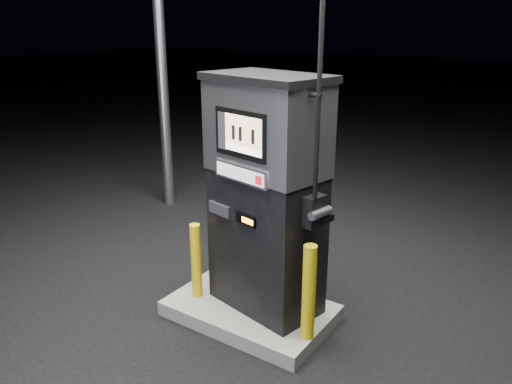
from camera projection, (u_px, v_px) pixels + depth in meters
The scene contains 5 objects.
ground at pixel (250, 317), 5.06m from camera, with size 80.00×80.00×0.00m, color black.
pump_island at pixel (250, 310), 5.04m from camera, with size 1.60×1.00×0.15m, color slate.
fuel_dispenser at pixel (267, 194), 4.65m from camera, with size 1.31×0.89×4.70m.
bollard_left at pixel (196, 261), 5.05m from camera, with size 0.11×0.11×0.79m, color gold.
bollard_right at pixel (309, 293), 4.34m from camera, with size 0.12×0.12×0.90m, color gold.
Camera 1 is at (2.50, -3.60, 2.84)m, focal length 35.00 mm.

